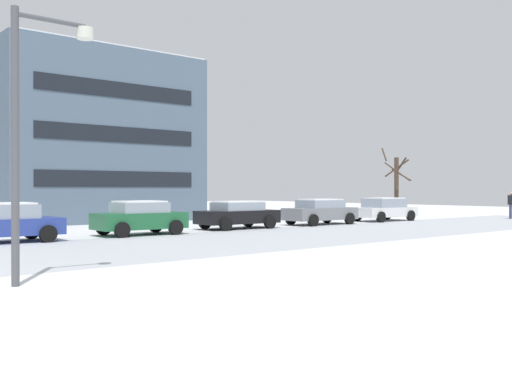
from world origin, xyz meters
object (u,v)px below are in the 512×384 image
parked_car_green (140,218)px  parked_car_black (238,214)px  parked_car_blue (3,222)px  parked_car_gray (320,211)px  parked_car_white (384,209)px  pedestrian_crossing (512,203)px  street_lamp (31,116)px

parked_car_green → parked_car_black: size_ratio=0.92×
parked_car_blue → parked_car_gray: 16.72m
parked_car_black → parked_car_white: parked_car_white is taller
parked_car_black → parked_car_white: bearing=-1.3°
parked_car_green → parked_car_blue: bearing=179.9°
parked_car_black → pedestrian_crossing: (19.76, -3.92, 0.33)m
street_lamp → parked_car_white: size_ratio=1.29×
parked_car_black → parked_car_green: bearing=-176.4°
street_lamp → parked_car_gray: bearing=28.1°
street_lamp → parked_car_black: 17.37m
parked_car_blue → parked_car_black: (11.15, 0.35, -0.04)m
street_lamp → pedestrian_crossing: (33.33, 6.56, -2.43)m
street_lamp → parked_car_white: (24.72, 10.23, -2.75)m
street_lamp → pedestrian_crossing: bearing=11.1°
parked_car_blue → parked_car_gray: parked_car_blue is taller
street_lamp → parked_car_blue: (2.42, 10.14, -2.73)m
pedestrian_crossing → parked_car_blue: bearing=173.4°
parked_car_white → pedestrian_crossing: (8.61, -3.66, 0.31)m
parked_car_white → parked_car_gray: bearing=179.9°
parked_car_white → pedestrian_crossing: bearing=-23.0°
parked_car_green → pedestrian_crossing: bearing=-8.0°
street_lamp → parked_car_gray: street_lamp is taller
parked_car_blue → parked_car_white: (22.29, 0.09, -0.02)m
street_lamp → parked_car_green: (8.00, 10.13, -2.73)m
parked_car_blue → parked_car_white: 22.29m
parked_car_black → pedestrian_crossing: 20.15m
parked_car_blue → pedestrian_crossing: (30.90, -3.58, 0.29)m
street_lamp → parked_car_black: bearing=37.7°
parked_car_gray → pedestrian_crossing: pedestrian_crossing is taller
parked_car_black → parked_car_white: 11.15m
street_lamp → parked_car_blue: size_ratio=1.40×
parked_car_blue → street_lamp: bearing=-103.4°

